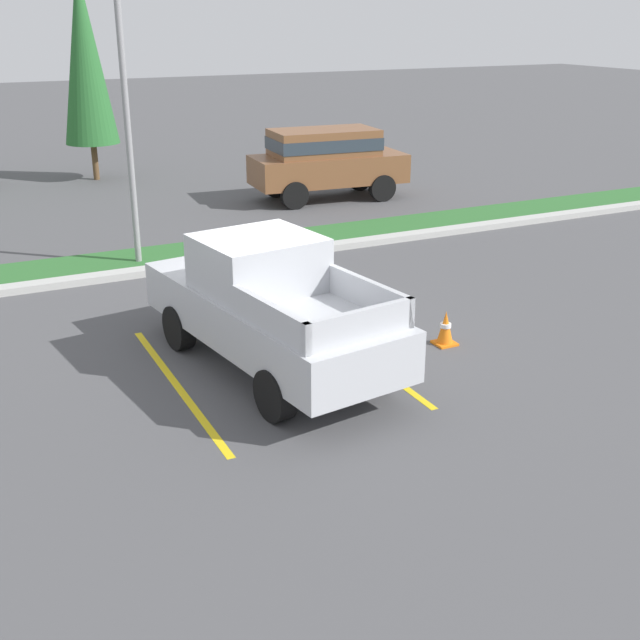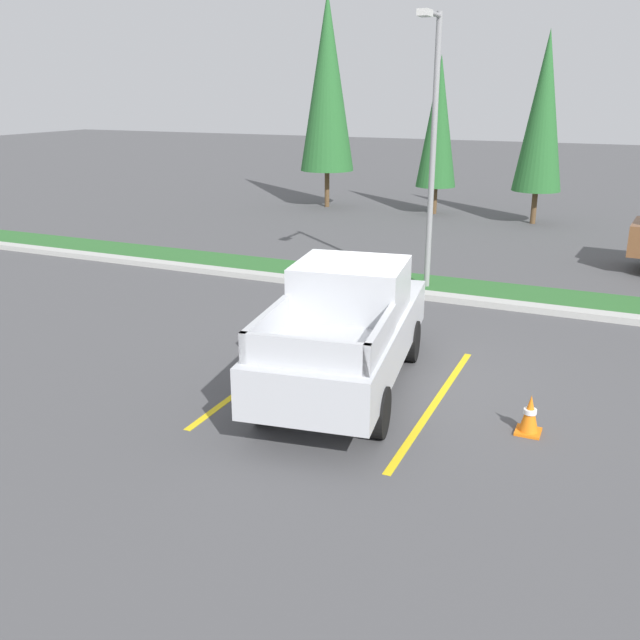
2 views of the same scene
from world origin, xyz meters
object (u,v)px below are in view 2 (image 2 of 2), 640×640
(street_light, at_px, (432,135))
(cypress_tree_leftmost, at_px, (327,83))
(cypress_tree_left_inner, at_px, (438,122))
(traffic_cone, at_px, (530,415))
(cypress_tree_center, at_px, (543,112))
(pickup_truck_main, at_px, (347,328))

(street_light, height_order, cypress_tree_leftmost, cypress_tree_leftmost)
(street_light, relative_size, cypress_tree_left_inner, 1.07)
(cypress_tree_left_inner, distance_m, traffic_cone, 19.35)
(cypress_tree_leftmost, height_order, traffic_cone, cypress_tree_leftmost)
(cypress_tree_left_inner, height_order, cypress_tree_center, cypress_tree_center)
(pickup_truck_main, bearing_deg, cypress_tree_leftmost, 114.43)
(pickup_truck_main, relative_size, street_light, 0.84)
(cypress_tree_center, relative_size, traffic_cone, 11.33)
(cypress_tree_left_inner, relative_size, traffic_cone, 10.09)
(street_light, bearing_deg, cypress_tree_leftmost, 124.11)
(cypress_tree_left_inner, height_order, traffic_cone, cypress_tree_left_inner)
(pickup_truck_main, xyz_separation_m, cypress_tree_leftmost, (-7.90, 17.39, 3.99))
(pickup_truck_main, distance_m, traffic_cone, 3.20)
(street_light, xyz_separation_m, cypress_tree_center, (1.17, 10.50, 0.23))
(cypress_tree_left_inner, bearing_deg, street_light, -75.93)
(pickup_truck_main, xyz_separation_m, street_light, (-0.45, 6.39, 2.73))
(cypress_tree_leftmost, height_order, cypress_tree_left_inner, cypress_tree_leftmost)
(cypress_tree_leftmost, height_order, cypress_tree_center, cypress_tree_leftmost)
(pickup_truck_main, height_order, cypress_tree_leftmost, cypress_tree_leftmost)
(cypress_tree_leftmost, bearing_deg, street_light, -55.89)
(pickup_truck_main, height_order, cypress_tree_center, cypress_tree_center)
(traffic_cone, bearing_deg, pickup_truck_main, 171.20)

